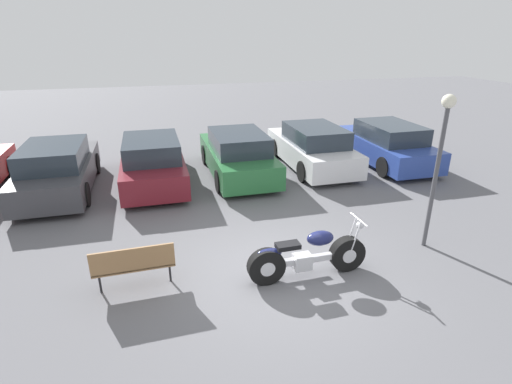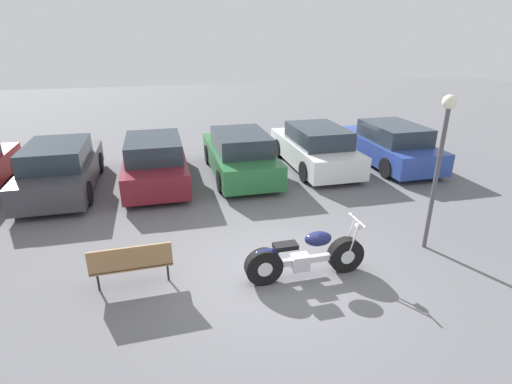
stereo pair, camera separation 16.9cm
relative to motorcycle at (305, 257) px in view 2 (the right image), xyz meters
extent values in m
plane|color=slate|center=(-0.51, 0.27, -0.43)|extent=(60.00, 60.00, 0.00)
cylinder|color=black|center=(0.84, 0.01, -0.08)|extent=(0.70, 0.21, 0.69)
cylinder|color=silver|center=(0.84, 0.01, -0.08)|extent=(0.28, 0.22, 0.28)
cylinder|color=black|center=(-0.79, -0.02, -0.08)|extent=(0.70, 0.21, 0.69)
cylinder|color=silver|center=(-0.79, -0.02, -0.08)|extent=(0.28, 0.22, 0.28)
cube|color=silver|center=(0.02, 0.00, -0.07)|extent=(1.25, 0.13, 0.12)
cube|color=silver|center=(-0.09, 0.00, -0.10)|extent=(0.34, 0.25, 0.30)
ellipsoid|color=#191E4C|center=(0.25, 0.00, 0.35)|extent=(0.53, 0.33, 0.27)
cube|color=black|center=(-0.39, -0.01, 0.29)|extent=(0.44, 0.25, 0.09)
ellipsoid|color=#191E4C|center=(-0.74, -0.02, 0.18)|extent=(0.48, 0.21, 0.20)
cylinder|color=silver|center=(0.93, -0.08, 0.27)|extent=(0.22, 0.04, 0.72)
cylinder|color=silver|center=(0.93, 0.10, 0.27)|extent=(0.22, 0.04, 0.72)
cylinder|color=silver|center=(1.02, 0.02, 0.63)|extent=(0.04, 0.62, 0.03)
sphere|color=silver|center=(1.06, 0.02, 0.51)|extent=(0.15, 0.15, 0.15)
cylinder|color=silver|center=(-0.32, 0.13, -0.21)|extent=(1.25, 0.10, 0.08)
cylinder|color=black|center=(-7.07, 7.73, -0.10)|extent=(0.20, 0.66, 0.66)
cube|color=#3D3D42|center=(-5.26, 5.98, 0.09)|extent=(1.78, 4.49, 0.71)
cube|color=#28333D|center=(-5.26, 5.71, 0.73)|extent=(1.57, 2.33, 0.56)
cylinder|color=black|center=(-6.09, 7.37, -0.10)|extent=(0.20, 0.66, 0.66)
cylinder|color=black|center=(-4.43, 7.37, -0.10)|extent=(0.20, 0.66, 0.66)
cylinder|color=black|center=(-6.09, 4.59, -0.10)|extent=(0.20, 0.66, 0.66)
cylinder|color=black|center=(-4.43, 4.59, -0.10)|extent=(0.20, 0.66, 0.66)
cube|color=maroon|center=(-2.62, 6.03, 0.09)|extent=(1.78, 4.49, 0.71)
cube|color=#28333D|center=(-2.62, 5.76, 0.73)|extent=(1.57, 2.33, 0.56)
cylinder|color=black|center=(-3.45, 7.42, -0.10)|extent=(0.20, 0.66, 0.66)
cylinder|color=black|center=(-1.79, 7.42, -0.10)|extent=(0.20, 0.66, 0.66)
cylinder|color=black|center=(-3.45, 4.63, -0.10)|extent=(0.20, 0.66, 0.66)
cylinder|color=black|center=(-1.79, 4.63, -0.10)|extent=(0.20, 0.66, 0.66)
cube|color=#286B38|center=(0.02, 6.06, 0.09)|extent=(1.78, 4.49, 0.71)
cube|color=#28333D|center=(0.02, 5.79, 0.73)|extent=(1.57, 2.33, 0.56)
cylinder|color=black|center=(-0.81, 7.45, -0.10)|extent=(0.20, 0.66, 0.66)
cylinder|color=black|center=(0.85, 7.45, -0.10)|extent=(0.20, 0.66, 0.66)
cylinder|color=black|center=(-0.81, 4.67, -0.10)|extent=(0.20, 0.66, 0.66)
cylinder|color=black|center=(0.85, 4.67, -0.10)|extent=(0.20, 0.66, 0.66)
cube|color=white|center=(2.66, 6.25, 0.09)|extent=(1.78, 4.49, 0.71)
cube|color=#28333D|center=(2.66, 5.98, 0.73)|extent=(1.57, 2.33, 0.56)
cylinder|color=black|center=(1.83, 7.64, -0.10)|extent=(0.20, 0.66, 0.66)
cylinder|color=black|center=(3.49, 7.64, -0.10)|extent=(0.20, 0.66, 0.66)
cylinder|color=black|center=(1.83, 4.86, -0.10)|extent=(0.20, 0.66, 0.66)
cylinder|color=black|center=(3.49, 4.86, -0.10)|extent=(0.20, 0.66, 0.66)
cube|color=#2D479E|center=(5.30, 5.98, 0.09)|extent=(1.78, 4.49, 0.71)
cube|color=#28333D|center=(5.30, 5.71, 0.73)|extent=(1.57, 2.33, 0.56)
cylinder|color=black|center=(4.47, 7.37, -0.10)|extent=(0.20, 0.66, 0.66)
cylinder|color=black|center=(6.13, 7.37, -0.10)|extent=(0.20, 0.66, 0.66)
cylinder|color=black|center=(4.47, 4.59, -0.10)|extent=(0.20, 0.66, 0.66)
cylinder|color=black|center=(6.13, 4.59, -0.10)|extent=(0.20, 0.66, 0.66)
cube|color=#997047|center=(-3.11, 0.48, 0.02)|extent=(1.43, 0.44, 0.05)
cube|color=#997047|center=(-3.10, 0.30, 0.24)|extent=(1.42, 0.08, 0.44)
cylinder|color=black|center=(-3.72, 0.47, -0.21)|extent=(0.04, 0.04, 0.45)
cylinder|color=black|center=(-2.50, 0.50, -0.21)|extent=(0.04, 0.04, 0.45)
cylinder|color=#4C4C51|center=(2.93, 0.45, 1.07)|extent=(0.09, 0.09, 3.00)
sphere|color=white|center=(2.93, 0.45, 2.67)|extent=(0.27, 0.27, 0.27)
camera|label=1|loc=(-2.59, -5.98, 3.89)|focal=28.00mm
camera|label=2|loc=(-2.43, -6.03, 3.89)|focal=28.00mm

